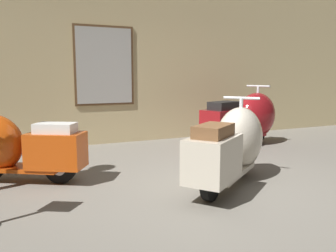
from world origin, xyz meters
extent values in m
plane|color=slate|center=(0.00, 0.00, 0.00)|extent=(60.00, 60.00, 0.00)
cube|color=#CCB784|center=(0.00, 3.35, 1.61)|extent=(18.00, 0.20, 3.21)
cube|color=brown|center=(-0.49, 3.24, 1.47)|extent=(1.12, 0.03, 1.46)
cube|color=#B2B2AD|center=(-0.49, 3.22, 1.47)|extent=(1.04, 0.01, 1.38)
cylinder|color=black|center=(-1.62, 1.04, 0.19)|extent=(0.37, 0.26, 0.39)
cylinder|color=silver|center=(-1.62, 1.04, 0.19)|extent=(0.20, 0.17, 0.17)
cube|color=#C6470F|center=(-2.01, 1.27, 0.17)|extent=(0.96, 0.77, 0.05)
cube|color=#C6470F|center=(-1.65, 1.06, 0.40)|extent=(0.76, 0.67, 0.42)
cube|color=silver|center=(-1.65, 1.06, 0.67)|extent=(0.54, 0.47, 0.12)
cylinder|color=black|center=(0.52, 0.38, 0.21)|extent=(0.38, 0.32, 0.42)
cylinder|color=silver|center=(0.52, 0.38, 0.21)|extent=(0.21, 0.19, 0.19)
cylinder|color=black|center=(-0.27, -0.22, 0.21)|extent=(0.38, 0.32, 0.42)
cylinder|color=silver|center=(-0.27, -0.22, 0.21)|extent=(0.21, 0.19, 0.19)
cube|color=beige|center=(0.12, 0.08, 0.19)|extent=(1.02, 0.89, 0.05)
ellipsoid|color=beige|center=(0.48, 0.34, 0.50)|extent=(1.02, 0.96, 0.79)
cube|color=beige|center=(-0.24, -0.19, 0.44)|extent=(0.82, 0.76, 0.46)
cube|color=brown|center=(-0.24, -0.19, 0.73)|extent=(0.57, 0.53, 0.12)
sphere|color=silver|center=(0.71, 0.52, 0.72)|extent=(0.16, 0.16, 0.16)
cylinder|color=silver|center=(0.50, 0.36, 0.87)|extent=(0.05, 0.05, 0.29)
cylinder|color=silver|center=(0.50, 0.36, 1.01)|extent=(0.30, 0.39, 0.03)
cube|color=silver|center=(0.32, 0.56, 0.45)|extent=(0.57, 0.43, 0.02)
cylinder|color=black|center=(2.16, 2.09, 0.22)|extent=(0.46, 0.23, 0.45)
cylinder|color=silver|center=(2.16, 2.09, 0.22)|extent=(0.23, 0.17, 0.20)
cylinder|color=black|center=(1.14, 1.75, 0.22)|extent=(0.46, 0.23, 0.45)
cylinder|color=silver|center=(1.14, 1.75, 0.22)|extent=(0.23, 0.17, 0.20)
cube|color=maroon|center=(1.65, 1.92, 0.20)|extent=(1.14, 0.72, 0.06)
ellipsoid|color=maroon|center=(2.10, 2.07, 0.55)|extent=(1.08, 0.85, 0.85)
cube|color=maroon|center=(1.18, 1.77, 0.47)|extent=(0.87, 0.66, 0.49)
cube|color=black|center=(1.18, 1.77, 0.79)|extent=(0.61, 0.47, 0.13)
sphere|color=silver|center=(2.40, 2.17, 0.78)|extent=(0.17, 0.17, 0.17)
cylinder|color=silver|center=(2.13, 2.08, 0.94)|extent=(0.05, 0.05, 0.31)
cylinder|color=silver|center=(2.13, 2.08, 1.09)|extent=(0.19, 0.48, 0.04)
cube|color=silver|center=(2.01, 2.34, 0.49)|extent=(0.72, 0.25, 0.03)
camera|label=1|loc=(-2.12, -3.22, 1.29)|focal=37.38mm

